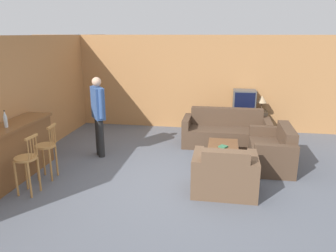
{
  "coord_description": "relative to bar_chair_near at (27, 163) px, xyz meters",
  "views": [
    {
      "loc": [
        0.85,
        -5.4,
        2.64
      ],
      "look_at": [
        -0.19,
        0.81,
        0.85
      ],
      "focal_mm": 35.0,
      "sensor_mm": 36.0,
      "label": 1
    }
  ],
  "objects": [
    {
      "name": "wall_back",
      "position": [
        2.31,
        4.52,
        0.74
      ],
      "size": [
        9.4,
        0.08,
        2.6
      ],
      "color": "#B27A47",
      "rests_on": "ground_plane"
    },
    {
      "name": "wall_left",
      "position": [
        -0.95,
        2.16,
        0.74
      ],
      "size": [
        0.08,
        8.73,
        2.6
      ],
      "color": "#B27A47",
      "rests_on": "ground_plane"
    },
    {
      "name": "book_on_table",
      "position": [
        3.22,
        1.69,
        -0.11
      ],
      "size": [
        0.2,
        0.2,
        0.03
      ],
      "color": "#33704C",
      "rests_on": "coffee_table"
    },
    {
      "name": "bar_chair_mid",
      "position": [
        -0.0,
        0.63,
        0.0
      ],
      "size": [
        0.39,
        0.39,
        1.04
      ],
      "color": "#B77F42",
      "rests_on": "ground_plane"
    },
    {
      "name": "loveseat_right",
      "position": [
        4.23,
        1.95,
        -0.24
      ],
      "size": [
        0.79,
        1.42,
        0.84
      ],
      "color": "#4C3828",
      "rests_on": "ground_plane"
    },
    {
      "name": "ground_plane",
      "position": [
        2.31,
        0.79,
        -0.56
      ],
      "size": [
        24.0,
        24.0,
        0.0
      ],
      "primitive_type": "plane",
      "color": "#565B66"
    },
    {
      "name": "table_lamp",
      "position": [
        4.19,
        4.18,
        0.39
      ],
      "size": [
        0.27,
        0.27,
        0.42
      ],
      "color": "brown",
      "rests_on": "tv_unit"
    },
    {
      "name": "bottle",
      "position": [
        -0.59,
        0.41,
        0.62
      ],
      "size": [
        0.07,
        0.07,
        0.3
      ],
      "color": "silver",
      "rests_on": "bar_counter"
    },
    {
      "name": "tv",
      "position": [
        3.74,
        4.18,
        0.36
      ],
      "size": [
        0.59,
        0.45,
        0.56
      ],
      "color": "#4C4C4C",
      "rests_on": "tv_unit"
    },
    {
      "name": "tv_unit",
      "position": [
        3.74,
        4.18,
        -0.24
      ],
      "size": [
        1.22,
        0.48,
        0.64
      ],
      "color": "#2D2319",
      "rests_on": "ground_plane"
    },
    {
      "name": "coffee_table",
      "position": [
        3.22,
        1.84,
        -0.19
      ],
      "size": [
        0.61,
        0.89,
        0.43
      ],
      "color": "brown",
      "rests_on": "ground_plane"
    },
    {
      "name": "armchair_near",
      "position": [
        3.26,
        0.58,
        -0.24
      ],
      "size": [
        1.08,
        0.81,
        0.85
      ],
      "color": "brown",
      "rests_on": "ground_plane"
    },
    {
      "name": "couch_far",
      "position": [
        3.29,
        3.09,
        -0.24
      ],
      "size": [
        2.05,
        0.86,
        0.87
      ],
      "color": "#4C3828",
      "rests_on": "ground_plane"
    },
    {
      "name": "bar_counter",
      "position": [
        -0.61,
        0.33,
        -0.03
      ],
      "size": [
        0.55,
        2.45,
        1.04
      ],
      "color": "brown",
      "rests_on": "ground_plane"
    },
    {
      "name": "person_by_window",
      "position": [
        0.53,
        1.92,
        0.43
      ],
      "size": [
        0.42,
        0.5,
        1.75
      ],
      "color": "black",
      "rests_on": "ground_plane"
    },
    {
      "name": "bar_chair_near",
      "position": [
        0.0,
        0.0,
        0.0
      ],
      "size": [
        0.39,
        0.39,
        1.04
      ],
      "color": "#B77F42",
      "rests_on": "ground_plane"
    }
  ]
}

